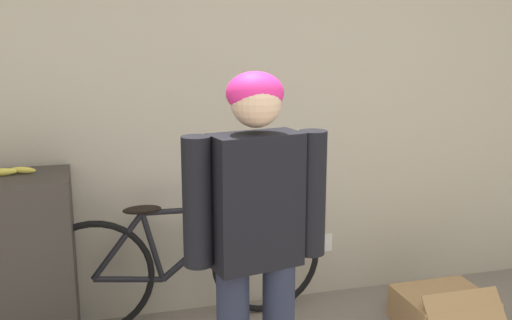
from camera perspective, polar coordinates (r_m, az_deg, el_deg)
wall_back at (r=3.65m, az=-1.17°, el=5.58°), size 8.00×0.07×2.60m
person at (r=2.52m, az=-0.01°, el=-6.57°), size 0.61×0.24×1.57m
bicycle at (r=3.60m, az=-6.96°, el=-9.84°), size 1.73×0.46×0.77m
banana at (r=3.39m, az=-23.23°, el=-1.03°), size 0.36×0.10×0.04m
cardboard_box at (r=3.82m, az=17.40°, el=-13.45°), size 0.51×0.50×0.29m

